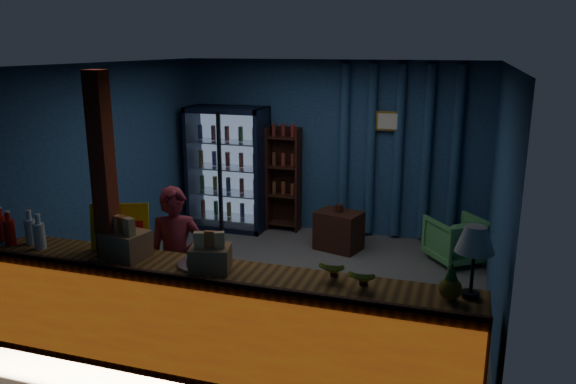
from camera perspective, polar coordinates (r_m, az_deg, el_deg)
name	(u,v)px	position (r m, az deg, el deg)	size (l,w,h in m)	color
ground	(286,285)	(6.83, -0.18, -9.46)	(4.60, 4.60, 0.00)	#515154
room_walls	(286,157)	(6.35, -0.19, 3.56)	(4.60, 4.60, 4.60)	navy
counter	(218,321)	(5.03, -7.13, -12.91)	(4.40, 0.57, 0.99)	brown
support_post	(107,219)	(5.23, -17.88, -2.65)	(0.16, 0.16, 2.60)	#973215
beverage_cooler	(230,169)	(8.78, -5.93, 2.37)	(1.20, 0.62, 1.90)	black
bottle_shelf	(284,179)	(8.64, -0.36, 1.30)	(0.50, 0.28, 1.60)	#341810
curtain_folds	(398,152)	(8.26, 11.12, 3.97)	(1.74, 0.14, 2.50)	navy
framed_picture	(389,121)	(8.16, 10.18, 7.10)	(0.36, 0.04, 0.28)	gold
shopkeeper	(177,261)	(5.66, -11.26, -6.87)	(0.54, 0.36, 1.48)	maroon
green_chair	(456,240)	(7.76, 16.72, -4.66)	(0.66, 0.67, 0.61)	#52A459
side_table	(339,230)	(7.93, 5.18, -3.91)	(0.70, 0.59, 0.66)	#341810
yellow_sign	(120,226)	(5.46, -16.71, -3.35)	(0.53, 0.30, 0.43)	yellow
soda_bottles	(20,231)	(5.92, -25.58, -3.56)	(0.63, 0.18, 0.34)	red
snack_box_left	(126,243)	(5.23, -16.16, -4.97)	(0.42, 0.36, 0.39)	#9F764D
snack_box_centre	(210,257)	(4.79, -7.89, -6.52)	(0.39, 0.35, 0.35)	#9F764D
pastry_tray	(203,262)	(4.95, -8.61, -7.04)	(0.45, 0.45, 0.07)	silver
banana_bunches	(348,273)	(4.55, 6.09, -8.16)	(0.50, 0.29, 0.17)	#CDD425
table_lamp	(475,242)	(4.36, 18.47, -4.87)	(0.29, 0.29, 0.56)	black
pineapple	(451,285)	(4.38, 16.19, -9.08)	(0.17, 0.17, 0.30)	olive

